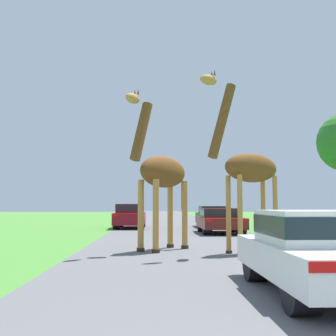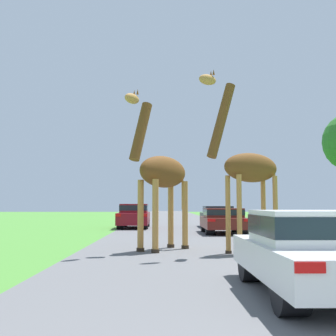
{
  "view_description": "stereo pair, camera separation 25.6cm",
  "coord_description": "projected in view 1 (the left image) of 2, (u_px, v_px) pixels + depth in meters",
  "views": [
    {
      "loc": [
        -1.24,
        -1.11,
        1.42
      ],
      "look_at": [
        -0.83,
        12.14,
        2.57
      ],
      "focal_mm": 45.0,
      "sensor_mm": 36.0,
      "label": 1
    },
    {
      "loc": [
        -0.98,
        -1.11,
        1.42
      ],
      "look_at": [
        -0.83,
        12.14,
        2.57
      ],
      "focal_mm": 45.0,
      "sensor_mm": 36.0,
      "label": 2
    }
  ],
  "objects": [
    {
      "name": "giraffe_near_road",
      "position": [
        161.0,
        175.0,
        13.18
      ],
      "size": [
        2.13,
        2.49,
        4.82
      ],
      "rotation": [
        0.0,
        0.0,
        2.46
      ],
      "color": "#B77F3D",
      "rests_on": "ground"
    },
    {
      "name": "car_far_ahead",
      "position": [
        220.0,
        220.0,
        20.78
      ],
      "size": [
        1.99,
        3.96,
        1.23
      ],
      "color": "#561914",
      "rests_on": "ground"
    },
    {
      "name": "car_queue_left",
      "position": [
        214.0,
        216.0,
        26.11
      ],
      "size": [
        1.86,
        4.37,
        1.31
      ],
      "color": "black",
      "rests_on": "ground"
    },
    {
      "name": "car_lead_maroon",
      "position": [
        322.0,
        249.0,
        6.68
      ],
      "size": [
        1.91,
        4.05,
        1.32
      ],
      "color": "silver",
      "rests_on": "ground"
    },
    {
      "name": "giraffe_companion",
      "position": [
        247.0,
        167.0,
        12.43
      ],
      "size": [
        2.65,
        1.69,
        5.26
      ],
      "rotation": [
        0.0,
        0.0,
        2.06
      ],
      "color": "#B77F3D",
      "rests_on": "ground"
    },
    {
      "name": "road",
      "position": [
        172.0,
        224.0,
        30.89
      ],
      "size": [
        7.14,
        120.0,
        0.0
      ],
      "color": "#5B5B5E",
      "rests_on": "ground"
    },
    {
      "name": "car_queue_right",
      "position": [
        130.0,
        215.0,
        25.4
      ],
      "size": [
        1.78,
        4.43,
        1.45
      ],
      "color": "maroon",
      "rests_on": "ground"
    }
  ]
}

